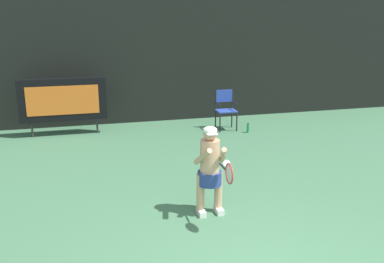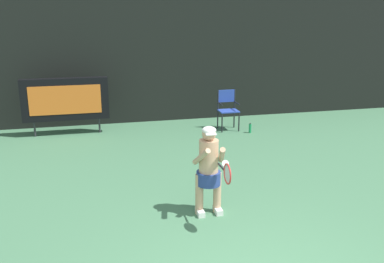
# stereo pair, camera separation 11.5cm
# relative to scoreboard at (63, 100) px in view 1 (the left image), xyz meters

# --- Properties ---
(backdrop_screen) EXTENTS (18.00, 0.12, 3.66)m
(backdrop_screen) POSITION_rel_scoreboard_xyz_m (2.42, 0.93, 0.86)
(backdrop_screen) COLOR black
(backdrop_screen) RESTS_ON ground
(scoreboard) EXTENTS (2.20, 0.21, 1.50)m
(scoreboard) POSITION_rel_scoreboard_xyz_m (0.00, 0.00, 0.00)
(scoreboard) COLOR black
(scoreboard) RESTS_ON ground
(umpire_chair) EXTENTS (0.52, 0.44, 1.08)m
(umpire_chair) POSITION_rel_scoreboard_xyz_m (4.27, -0.49, -0.33)
(umpire_chair) COLOR black
(umpire_chair) RESTS_ON ground
(water_bottle) EXTENTS (0.07, 0.07, 0.27)m
(water_bottle) POSITION_rel_scoreboard_xyz_m (4.75, -0.97, -0.82)
(water_bottle) COLOR #1D9150
(water_bottle) RESTS_ON ground
(tennis_player) EXTENTS (0.53, 0.60, 1.46)m
(tennis_player) POSITION_rel_scoreboard_xyz_m (2.39, -5.30, -0.15)
(tennis_player) COLOR white
(tennis_player) RESTS_ON ground
(tennis_racket) EXTENTS (0.03, 0.60, 0.31)m
(tennis_racket) POSITION_rel_scoreboard_xyz_m (2.47, -5.96, -0.01)
(tennis_racket) COLOR black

